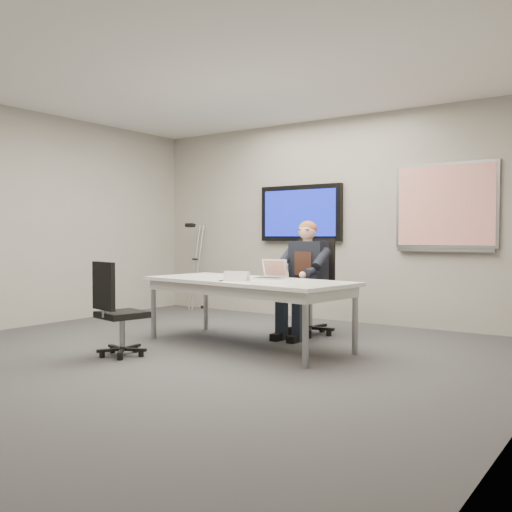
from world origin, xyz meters
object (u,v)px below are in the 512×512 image
Objects in this scene: seated_person at (301,290)px; laptop at (271,274)px; conference_table at (247,287)px; office_chair_far at (311,304)px; office_chair_near at (118,327)px.

seated_person is 0.63m from laptop.
seated_person is at bearing 80.94° from laptop.
conference_table is 1.10m from office_chair_far.
seated_person reaches higher than conference_table.
conference_table is at bearing -138.06° from laptop.
office_chair_near is at bearing -121.16° from office_chair_far.
conference_table is 2.12× the size of office_chair_far.
conference_table is 0.82m from seated_person.
conference_table is at bearing -108.71° from office_chair_far.
laptop is (0.17, 0.20, 0.13)m from conference_table.
conference_table is at bearing -106.28° from seated_person.
office_chair_near is at bearing -130.89° from laptop.
seated_person is at bearing -97.06° from office_chair_far.
office_chair_far is 2.38m from office_chair_near.
laptop reaches higher than conference_table.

